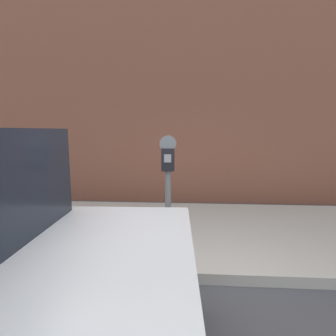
# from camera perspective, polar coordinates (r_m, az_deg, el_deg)

# --- Properties ---
(sidewalk) EXTENTS (24.00, 2.80, 0.13)m
(sidewalk) POSITION_cam_1_polar(r_m,az_deg,el_deg) (4.41, -1.74, -13.37)
(sidewalk) COLOR #BCB7AD
(sidewalk) RESTS_ON ground_plane
(building_facade) EXTENTS (24.00, 0.30, 5.36)m
(building_facade) POSITION_cam_1_polar(r_m,az_deg,el_deg) (6.26, 0.06, 17.31)
(building_facade) COLOR #935642
(building_facade) RESTS_ON ground_plane
(parking_meter) EXTENTS (0.20, 0.13, 1.49)m
(parking_meter) POSITION_cam_1_polar(r_m,az_deg,el_deg) (3.28, -0.00, -1.64)
(parking_meter) COLOR slate
(parking_meter) RESTS_ON sidewalk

